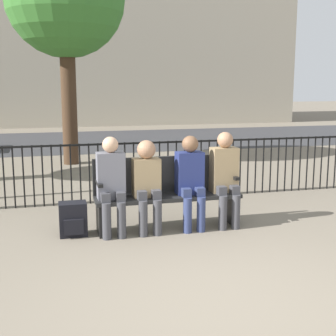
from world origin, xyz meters
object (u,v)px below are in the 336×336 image
backpack (73,219)px  seated_person_0 (111,181)px  seated_person_3 (225,174)px  seated_person_1 (147,180)px  park_bench (166,190)px  seated_person_2 (191,177)px

backpack → seated_person_0: bearing=-8.5°
seated_person_3 → seated_person_0: bearing=-180.0°
seated_person_0 → seated_person_1: (0.45, -0.00, -0.01)m
seated_person_0 → park_bench: bearing=10.0°
park_bench → seated_person_0: seated_person_0 is taller
park_bench → seated_person_1: size_ratio=1.60×
park_bench → seated_person_1: 0.35m
seated_person_0 → seated_person_2: size_ratio=1.01×
seated_person_0 → seated_person_2: bearing=-0.1°
park_bench → seated_person_1: (-0.28, -0.13, 0.17)m
park_bench → seated_person_3: size_ratio=1.51×
seated_person_0 → seated_person_2: seated_person_0 is taller
seated_person_0 → seated_person_3: seated_person_3 is taller
seated_person_3 → backpack: bearing=178.0°
park_bench → backpack: (-1.20, -0.06, -0.29)m
seated_person_2 → seated_person_3: (0.47, 0.00, 0.02)m
seated_person_1 → backpack: seated_person_1 is taller
seated_person_1 → seated_person_2: seated_person_2 is taller
park_bench → seated_person_1: seated_person_1 is taller
backpack → park_bench: bearing=2.8°
park_bench → seated_person_0: (-0.73, -0.13, 0.18)m
seated_person_0 → seated_person_1: seated_person_0 is taller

